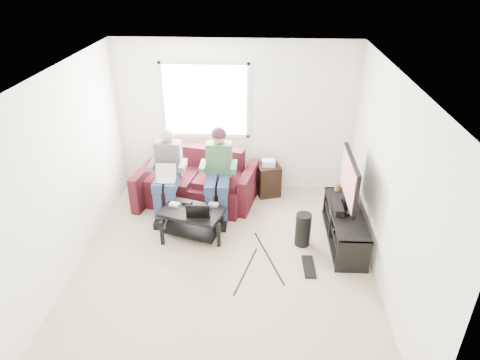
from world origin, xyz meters
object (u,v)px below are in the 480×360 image
sofa (197,184)px  tv_stand (344,228)px  coffee_table (192,217)px  subwoofer (303,229)px  tv (349,181)px  end_table (268,179)px

sofa → tv_stand: sofa is taller
coffee_table → subwoofer: size_ratio=1.99×
tv → end_table: tv is taller
coffee_table → subwoofer: 1.62m
sofa → end_table: size_ratio=3.13×
subwoofer → coffee_table: bearing=176.0°
tv → subwoofer: tv is taller
tv_stand → tv: tv is taller
coffee_table → tv: bearing=2.9°
tv_stand → subwoofer: (-0.61, -0.13, 0.03)m
subwoofer → end_table: 1.52m
tv → subwoofer: 0.95m
sofa → tv: (2.30, -0.89, 0.63)m
coffee_table → tv_stand: (2.23, 0.01, -0.10)m
sofa → end_table: bearing=15.0°
sofa → tv_stand: bearing=-23.3°
tv_stand → end_table: 1.72m
subwoofer → tv_stand: bearing=11.6°
tv_stand → tv: bearing=91.5°
coffee_table → tv: 2.32m
subwoofer → end_table: (-0.50, 1.44, 0.04)m
sofa → subwoofer: 2.03m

